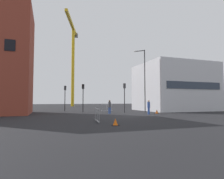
% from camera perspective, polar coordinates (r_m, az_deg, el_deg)
% --- Properties ---
extents(ground, '(160.00, 160.00, 0.00)m').
position_cam_1_polar(ground, '(20.71, 3.95, -8.06)').
color(ground, black).
extents(office_block, '(11.89, 9.90, 8.06)m').
position_cam_1_polar(office_block, '(35.44, 18.04, 0.58)').
color(office_block, silver).
rests_on(office_block, ground).
extents(construction_crane, '(6.03, 18.47, 24.06)m').
position_cam_1_polar(construction_crane, '(59.29, -11.61, 10.73)').
color(construction_crane, gold).
rests_on(construction_crane, ground).
extents(streetlamp_tall, '(1.36, 1.16, 9.30)m').
position_cam_1_polar(streetlamp_tall, '(28.82, 9.44, 3.90)').
color(streetlamp_tall, '#2D2D30').
rests_on(streetlamp_tall, ground).
extents(traffic_light_median, '(0.39, 0.29, 4.10)m').
position_cam_1_polar(traffic_light_median, '(31.75, -13.84, -1.36)').
color(traffic_light_median, '#232326').
rests_on(traffic_light_median, ground).
extents(traffic_light_near, '(0.39, 0.32, 4.18)m').
position_cam_1_polar(traffic_light_near, '(27.37, 3.75, -1.06)').
color(traffic_light_near, '#2D2D30').
rests_on(traffic_light_near, ground).
extents(traffic_light_verge, '(0.38, 0.36, 4.18)m').
position_cam_1_polar(traffic_light_verge, '(29.06, -8.64, -1.15)').
color(traffic_light_verge, black).
rests_on(traffic_light_verge, ground).
extents(pedestrian_walking, '(0.34, 0.34, 1.77)m').
position_cam_1_polar(pedestrian_walking, '(24.31, 10.89, -4.87)').
color(pedestrian_walking, '#33519E').
rests_on(pedestrian_walking, ground).
extents(pedestrian_waiting, '(0.34, 0.34, 1.77)m').
position_cam_1_polar(pedestrian_waiting, '(24.71, -0.73, -4.91)').
color(pedestrian_waiting, '#33519E').
rests_on(pedestrian_waiting, ground).
extents(safety_barrier_mid_span, '(1.89, 0.21, 1.08)m').
position_cam_1_polar(safety_barrier_mid_span, '(31.02, -1.54, -5.45)').
color(safety_barrier_mid_span, '#B2B5BA').
rests_on(safety_barrier_mid_span, ground).
extents(safety_barrier_front, '(0.32, 2.26, 1.08)m').
position_cam_1_polar(safety_barrier_front, '(15.48, -4.47, -7.58)').
color(safety_barrier_front, gray).
rests_on(safety_barrier_front, ground).
extents(traffic_cone_by_barrier, '(0.48, 0.48, 0.48)m').
position_cam_1_polar(traffic_cone_by_barrier, '(13.33, 1.01, -9.76)').
color(traffic_cone_by_barrier, black).
rests_on(traffic_cone_by_barrier, ground).
extents(traffic_cone_striped, '(0.53, 0.53, 0.53)m').
position_cam_1_polar(traffic_cone_striped, '(26.03, 13.24, -6.47)').
color(traffic_cone_striped, black).
rests_on(traffic_cone_striped, ground).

